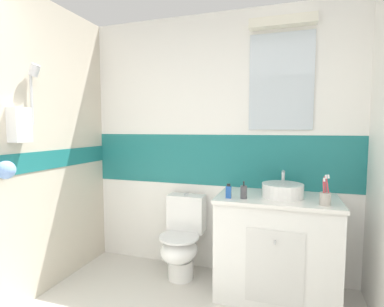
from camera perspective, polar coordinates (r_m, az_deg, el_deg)
wall_back_tiled at (r=2.90m, az=5.20°, el=1.97°), size 3.20×0.20×2.50m
vanity_cabinet at (r=2.67m, az=16.02°, el=-16.92°), size 0.97×0.60×0.85m
sink_basin at (r=2.52m, az=17.22°, el=-6.77°), size 0.33×0.38×0.20m
toilet at (r=2.89m, az=-1.99°, el=-16.42°), size 0.37×0.50×0.78m
toothbrush_cup at (r=2.37m, az=24.52°, el=-7.80°), size 0.08×0.08×0.23m
soap_dispenser at (r=2.40m, az=10.03°, el=-7.38°), size 0.05×0.05×0.14m
perfume_flask_small at (r=2.40m, az=7.13°, el=-7.30°), size 0.04×0.03×0.12m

